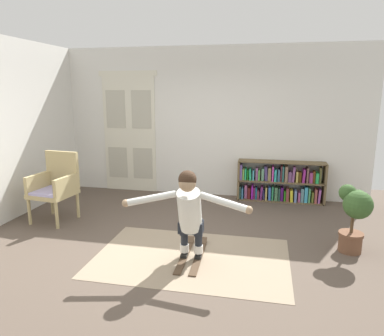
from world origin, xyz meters
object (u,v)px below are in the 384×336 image
potted_plant (355,213)px  skis_pair (192,255)px  person_skier (189,209)px  bookshelf (280,183)px  wicker_chair (56,185)px

potted_plant → skis_pair: 2.13m
skis_pair → person_skier: size_ratio=0.66×
bookshelf → wicker_chair: bearing=-153.7°
wicker_chair → potted_plant: bearing=-4.4°
wicker_chair → potted_plant: 4.44m
bookshelf → potted_plant: bearing=-68.2°
bookshelf → wicker_chair: wicker_chair is taller
bookshelf → potted_plant: 2.28m
person_skier → bookshelf: bearing=67.7°
bookshelf → wicker_chair: size_ratio=1.47×
skis_pair → person_skier: bearing=-88.0°
wicker_chair → person_skier: size_ratio=0.74×
wicker_chair → skis_pair: (2.42, -0.86, -0.56)m
bookshelf → person_skier: bearing=-112.3°
skis_pair → person_skier: 0.70m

